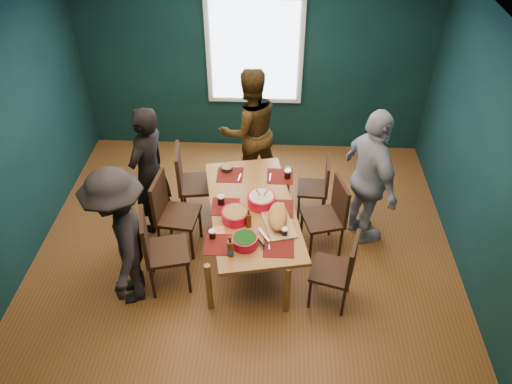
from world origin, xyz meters
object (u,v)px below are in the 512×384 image
dining_table (252,212)px  chair_left_near (157,246)px  chair_left_mid (170,209)px  person_far_left (149,171)px  person_right (370,179)px  bowl_salad (235,215)px  chair_left_far (189,178)px  chair_right_near (341,267)px  person_near_left (121,239)px  chair_right_far (319,184)px  cutting_board (278,218)px  chair_right_mid (331,212)px  bowl_dumpling (261,200)px  person_back (250,130)px  bowl_herbs (245,241)px

dining_table → chair_left_near: (-0.98, -0.53, -0.05)m
chair_left_mid → person_far_left: person_far_left is taller
person_right → bowl_salad: bearing=88.8°
dining_table → chair_left_far: chair_left_far is taller
chair_right_near → person_near_left: 2.26m
chair_right_near → person_near_left: size_ratio=0.56×
chair_left_mid → chair_right_far: (1.77, 0.68, -0.10)m
person_right → person_near_left: size_ratio=1.06×
person_far_left → cutting_board: size_ratio=2.29×
chair_left_far → chair_right_near: (1.78, -1.34, -0.06)m
chair_right_mid → chair_right_near: (0.05, -0.84, -0.02)m
dining_table → bowl_dumpling: (0.10, 0.06, 0.14)m
bowl_dumpling → chair_right_mid: bearing=6.2°
chair_left_near → person_near_left: size_ratio=0.60×
person_near_left → cutting_board: (1.57, 0.46, -0.06)m
chair_left_far → person_far_left: (-0.43, -0.21, 0.24)m
chair_right_near → person_right: person_right is taller
chair_left_far → chair_right_mid: (1.72, -0.50, -0.04)m
chair_left_far → bowl_dumpling: bearing=-40.6°
chair_left_far → person_right: bearing=-15.7°
person_far_left → dining_table: bearing=93.5°
chair_left_near → bowl_dumpling: bearing=14.6°
chair_right_far → chair_left_near: bearing=-140.8°
chair_right_far → person_near_left: size_ratio=0.50×
chair_left_far → chair_right_far: 1.63m
chair_right_far → bowl_dumpling: bearing=-131.8°
chair_right_mid → person_back: 1.62m
chair_right_near → person_right: (0.38, 1.06, 0.34)m
dining_table → bowl_dumpling: size_ratio=6.39×
person_far_left → bowl_herbs: bearing=72.4°
dining_table → chair_left_mid: bearing=164.0°
person_back → person_right: 1.77m
chair_right_mid → person_back: bearing=113.7°
person_back → person_right: bearing=121.6°
chair_left_far → bowl_herbs: chair_left_far is taller
person_right → bowl_dumpling: person_right is taller
chair_right_mid → bowl_salad: chair_right_mid is taller
chair_left_near → person_back: person_back is taller
person_back → bowl_dumpling: person_back is taller
bowl_herbs → cutting_board: size_ratio=0.37×
chair_left_near → person_near_left: bearing=-166.4°
dining_table → person_far_left: (-1.25, 0.44, 0.20)m
chair_left_mid → person_far_left: 0.53m
person_back → chair_right_far: bearing=122.7°
dining_table → person_far_left: size_ratio=1.19×
chair_left_mid → bowl_salad: bearing=-13.4°
person_right → bowl_herbs: bearing=102.8°
chair_right_far → person_near_left: bearing=-141.9°
chair_right_near → bowl_herbs: chair_right_near is taller
person_right → person_near_left: person_right is taller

